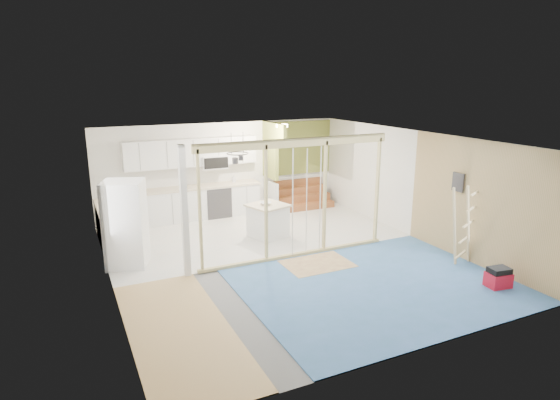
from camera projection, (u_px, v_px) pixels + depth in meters
name	position (u px, v px, depth m)	size (l,w,h in m)	color
room	(284.00, 201.00, 9.77)	(7.01, 8.01, 2.61)	slate
floor_overlays	(285.00, 257.00, 10.18)	(7.00, 8.00, 0.03)	silver
stud_frame	(272.00, 188.00, 9.58)	(4.66, 0.14, 2.60)	#CDBE7D
base_cabinets	(173.00, 209.00, 12.25)	(4.45, 2.24, 0.93)	white
upper_cabinets	(194.00, 153.00, 12.63)	(3.60, 0.41, 0.85)	white
green_partition	(292.00, 177.00, 13.91)	(2.25, 1.51, 2.60)	olive
pot_rack	(237.00, 156.00, 11.12)	(0.52, 0.52, 0.72)	black
sheathing_panel	(481.00, 205.00, 9.47)	(0.02, 4.00, 2.60)	tan
electrical_panel	(458.00, 182.00, 9.88)	(0.04, 0.30, 0.40)	#3A393E
ceiling_light	(282.00, 126.00, 12.67)	(0.32, 0.32, 0.08)	#FFEABF
fridge	(126.00, 224.00, 9.52)	(1.01, 0.97, 1.80)	white
island	(268.00, 221.00, 11.38)	(1.06, 1.06, 0.83)	white
bowl	(266.00, 203.00, 11.26)	(0.28, 0.28, 0.07)	white
soap_bottle_a	(133.00, 186.00, 12.12)	(0.12, 0.12, 0.30)	#A1A8B3
soap_bottle_b	(234.00, 178.00, 13.24)	(0.10, 0.10, 0.21)	silver
toolbox	(498.00, 278.00, 8.66)	(0.46, 0.37, 0.40)	red
ladder	(463.00, 225.00, 9.53)	(0.91, 0.14, 1.70)	beige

